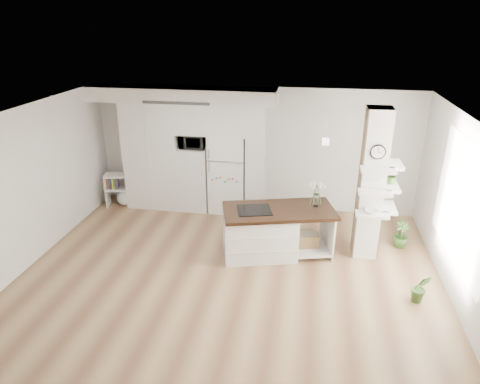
# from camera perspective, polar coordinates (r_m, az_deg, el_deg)

# --- Properties ---
(floor) EXTENTS (7.00, 6.00, 0.01)m
(floor) POSITION_cam_1_polar(r_m,az_deg,el_deg) (7.30, -1.59, -11.39)
(floor) COLOR tan
(floor) RESTS_ON ground
(room) EXTENTS (7.04, 6.04, 2.72)m
(room) POSITION_cam_1_polar(r_m,az_deg,el_deg) (6.44, -1.76, 2.41)
(room) COLOR white
(room) RESTS_ON ground
(cabinet_wall) EXTENTS (4.00, 0.71, 2.70)m
(cabinet_wall) POSITION_cam_1_polar(r_m,az_deg,el_deg) (9.36, -7.25, 6.48)
(cabinet_wall) COLOR white
(cabinet_wall) RESTS_ON floor
(refrigerator) EXTENTS (0.78, 0.69, 1.75)m
(refrigerator) POSITION_cam_1_polar(r_m,az_deg,el_deg) (9.35, -1.61, 2.57)
(refrigerator) COLOR white
(refrigerator) RESTS_ON floor
(column) EXTENTS (0.69, 0.90, 2.70)m
(column) POSITION_cam_1_polar(r_m,az_deg,el_deg) (7.65, 17.78, 0.60)
(column) COLOR silver
(column) RESTS_ON floor
(window) EXTENTS (0.00, 2.40, 2.40)m
(window) POSITION_cam_1_polar(r_m,az_deg,el_deg) (7.11, 27.51, -1.37)
(window) COLOR white
(window) RESTS_ON room
(pendant_light) EXTENTS (0.12, 0.12, 0.10)m
(pendant_light) POSITION_cam_1_polar(r_m,az_deg,el_deg) (6.40, 13.61, 4.13)
(pendant_light) COLOR white
(pendant_light) RESTS_ON room
(kitchen_island) EXTENTS (2.14, 1.41, 1.45)m
(kitchen_island) POSITION_cam_1_polar(r_m,az_deg,el_deg) (7.77, 3.48, -5.19)
(kitchen_island) COLOR white
(kitchen_island) RESTS_ON floor
(bookshelf) EXTENTS (0.70, 0.50, 0.75)m
(bookshelf) POSITION_cam_1_polar(r_m,az_deg,el_deg) (10.14, -15.47, 0.02)
(bookshelf) COLOR white
(bookshelf) RESTS_ON floor
(floor_plant_a) EXTENTS (0.28, 0.22, 0.50)m
(floor_plant_a) POSITION_cam_1_polar(r_m,az_deg,el_deg) (7.18, 22.93, -11.69)
(floor_plant_a) COLOR #3B6528
(floor_plant_a) RESTS_ON floor
(floor_plant_b) EXTENTS (0.35, 0.35, 0.51)m
(floor_plant_b) POSITION_cam_1_polar(r_m,az_deg,el_deg) (8.62, 20.66, -5.33)
(floor_plant_b) COLOR #3B6528
(floor_plant_b) RESTS_ON floor
(microwave) EXTENTS (0.54, 0.37, 0.30)m
(microwave) POSITION_cam_1_polar(r_m,az_deg,el_deg) (9.25, -6.32, 6.74)
(microwave) COLOR #2D2D2D
(microwave) RESTS_ON cabinet_wall
(shelf_plant) EXTENTS (0.27, 0.23, 0.30)m
(shelf_plant) POSITION_cam_1_polar(r_m,az_deg,el_deg) (7.79, 19.61, 2.12)
(shelf_plant) COLOR #3B6528
(shelf_plant) RESTS_ON column
(decor_bowl) EXTENTS (0.22, 0.22, 0.05)m
(decor_bowl) POSITION_cam_1_polar(r_m,az_deg,el_deg) (7.57, 17.09, -2.46)
(decor_bowl) COLOR white
(decor_bowl) RESTS_ON column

